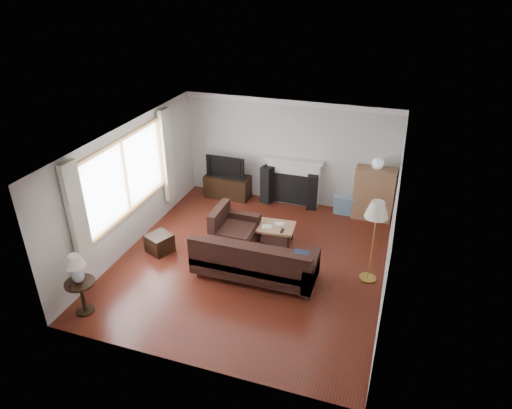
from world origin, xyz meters
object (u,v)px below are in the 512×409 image
(tv_stand, at_px, (228,186))
(sectional_sofa, at_px, (255,259))
(coffee_table, at_px, (268,234))
(bookshelf, at_px, (374,194))
(side_table, at_px, (83,297))
(floor_lamp, at_px, (373,242))

(tv_stand, xyz_separation_m, sectional_sofa, (1.69, -2.91, 0.12))
(coffee_table, bearing_deg, sectional_sofa, -88.70)
(bookshelf, distance_m, sectional_sofa, 3.47)
(sectional_sofa, relative_size, side_table, 4.04)
(tv_stand, bearing_deg, bookshelf, 0.65)
(coffee_table, distance_m, side_table, 3.75)
(side_table, bearing_deg, bookshelf, 48.68)
(tv_stand, relative_size, coffee_table, 1.02)
(side_table, bearing_deg, tv_stand, 81.71)
(floor_lamp, distance_m, side_table, 5.01)
(bookshelf, relative_size, coffee_table, 1.11)
(tv_stand, relative_size, sectional_sofa, 0.45)
(bookshelf, relative_size, side_table, 1.99)
(floor_lamp, bearing_deg, tv_stand, 147.75)
(coffee_table, relative_size, side_table, 1.80)
(coffee_table, xyz_separation_m, side_table, (-2.25, -2.99, 0.09))
(coffee_table, bearing_deg, bookshelf, 38.04)
(bookshelf, xyz_separation_m, floor_lamp, (0.19, -2.36, 0.20))
(tv_stand, height_order, coffee_table, tv_stand)
(tv_stand, relative_size, bookshelf, 0.92)
(floor_lamp, bearing_deg, side_table, -151.26)
(tv_stand, distance_m, side_table, 4.77)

